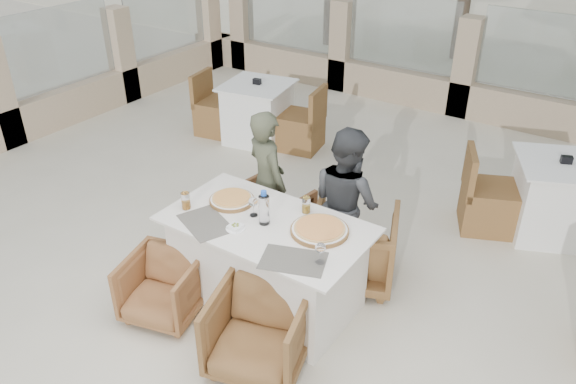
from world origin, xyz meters
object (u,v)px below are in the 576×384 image
Objects in this scene: dining_table at (267,263)px; wine_glass_centre at (253,205)px; olive_dish at (235,226)px; armchair_far_left at (269,217)px; beer_glass_right at (306,205)px; diner_left at (267,182)px; diner_right at (346,203)px; pizza_left at (232,199)px; armchair_near_right at (259,331)px; armchair_near_left at (163,287)px; pizza_right at (320,229)px; bg_table_a at (258,113)px; beer_glass_left at (186,201)px; armchair_far_right at (354,246)px; bg_table_b at (556,199)px; wine_glass_corner at (320,252)px; water_bottle at (264,207)px.

wine_glass_centre is at bearing 167.62° from dining_table.
olive_dish reaches higher than armchair_far_left.
dining_table is 11.94× the size of beer_glass_right.
wine_glass_centre is 0.13× the size of diner_left.
beer_glass_right is at bearing 97.56° from diner_right.
pizza_left is 0.29m from wine_glass_centre.
armchair_near_right is 1.54m from diner_left.
wine_glass_centre reaches higher than armchair_near_left.
pizza_right is 0.64m from diner_right.
beer_glass_right is 0.08× the size of bg_table_a.
bg_table_a is at bearing 110.68° from armchair_near_right.
armchair_near_right is at bearing -15.08° from armchair_near_left.
wine_glass_centre reaches higher than dining_table.
pizza_left is 0.97m from diner_right.
beer_glass_left reaches higher than armchair_far_right.
bg_table_b is (2.30, 2.95, 0.12)m from armchair_near_left.
beer_glass_left is (-0.51, -0.22, -0.02)m from wine_glass_centre.
armchair_far_right is 0.53× the size of diner_left.
diner_left reaches higher than armchair_near_right.
diner_right is at bearing 74.08° from beer_glass_right.
bg_table_b is at bearing -148.33° from armchair_far_right.
pizza_right reaches higher than bg_table_b.
diner_right is 2.90m from bg_table_a.
beer_glass_left is at bearing 16.75° from armchair_far_right.
wine_glass_centre is 1.67× the size of olive_dish.
dining_table is 11.38× the size of beer_glass_left.
wine_glass_centre is 0.91m from armchair_far_left.
dining_table is 0.82m from beer_glass_left.
beer_glass_right is at bearing -150.19° from bg_table_b.
armchair_far_right is (0.43, 0.67, -0.05)m from dining_table.
wine_glass_corner is at bearing -16.16° from pizza_left.
armchair_near_right is at bearing 131.22° from armchair_far_left.
dining_table is 2.75× the size of armchair_near_left.
olive_dish is at bearing -122.01° from beer_glass_right.
diner_right reaches higher than beer_glass_left.
beer_glass_right reaches higher than armchair_far_left.
dining_table is 3.21m from bg_table_a.
armchair_far_right is 0.38m from diner_right.
olive_dish is 0.92m from diner_left.
dining_table is 5.62× the size of water_bottle.
armchair_far_right is 0.96m from diner_left.
wine_glass_centre is (-0.14, 0.04, -0.05)m from water_bottle.
bg_table_a is (-1.51, 1.85, 0.08)m from armchair_far_left.
dining_table is 0.47m from olive_dish.
pizza_right is 0.30m from beer_glass_right.
pizza_left is 0.83× the size of pizza_right.
wine_glass_corner is 1.37× the size of beer_glass_right.
water_bottle is 2.12× the size of beer_glass_right.
pizza_left is at bearing -67.51° from bg_table_a.
diner_left is (0.19, 0.84, -0.16)m from beer_glass_left.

